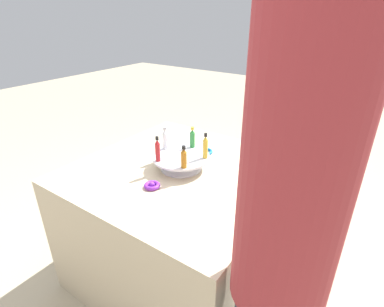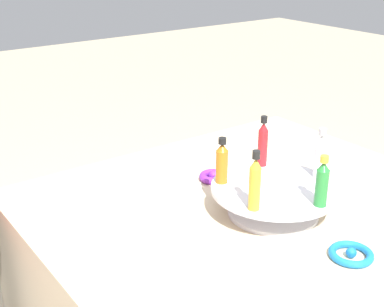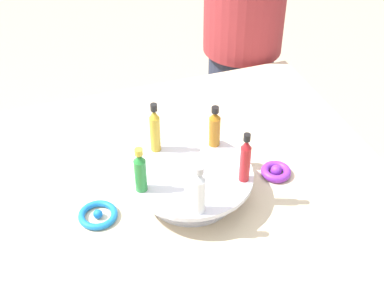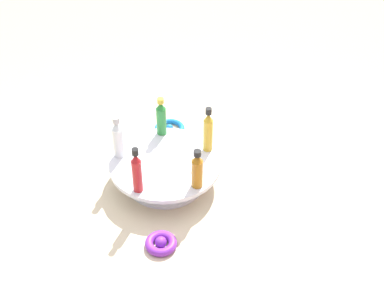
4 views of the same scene
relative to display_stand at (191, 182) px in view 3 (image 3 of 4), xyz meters
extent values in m
cube|color=beige|center=(0.00, 0.00, -0.42)|extent=(1.08, 1.08, 0.74)
cylinder|color=silver|center=(0.00, 0.00, -0.04)|extent=(0.22, 0.22, 0.01)
cylinder|color=silver|center=(0.00, 0.00, -0.01)|extent=(0.12, 0.12, 0.05)
cylinder|color=silver|center=(0.00, 0.00, 0.02)|extent=(0.31, 0.31, 0.01)
cylinder|color=#AD6B19|center=(0.09, -0.10, 0.07)|extent=(0.03, 0.03, 0.08)
cone|color=#AD6B19|center=(0.09, -0.10, 0.12)|extent=(0.03, 0.03, 0.02)
cylinder|color=black|center=(0.09, -0.10, 0.14)|extent=(0.02, 0.02, 0.02)
cylinder|color=gold|center=(0.12, 0.05, 0.08)|extent=(0.03, 0.03, 0.10)
cone|color=gold|center=(0.12, 0.05, 0.14)|extent=(0.03, 0.03, 0.02)
cylinder|color=black|center=(0.12, 0.05, 0.16)|extent=(0.02, 0.02, 0.02)
cylinder|color=#288438|center=(-0.02, 0.13, 0.07)|extent=(0.03, 0.03, 0.09)
cone|color=#288438|center=(-0.02, 0.13, 0.13)|extent=(0.03, 0.03, 0.02)
cylinder|color=gold|center=(-0.02, 0.13, 0.14)|extent=(0.02, 0.02, 0.02)
cylinder|color=silver|center=(-0.13, 0.02, 0.08)|extent=(0.03, 0.03, 0.09)
cone|color=silver|center=(-0.13, 0.02, 0.13)|extent=(0.03, 0.03, 0.02)
cylinder|color=#B2B2B7|center=(-0.13, 0.02, 0.15)|extent=(0.02, 0.02, 0.02)
cylinder|color=#B21E23|center=(-0.06, -0.11, 0.08)|extent=(0.03, 0.03, 0.10)
cone|color=#B21E23|center=(-0.06, -0.11, 0.14)|extent=(0.02, 0.02, 0.02)
cylinder|color=black|center=(-0.06, -0.11, 0.16)|extent=(0.02, 0.02, 0.02)
torus|color=purple|center=(0.00, -0.24, -0.03)|extent=(0.08, 0.08, 0.02)
sphere|color=purple|center=(0.00, -0.24, -0.03)|extent=(0.03, 0.03, 0.03)
torus|color=blue|center=(0.00, 0.24, -0.04)|extent=(0.10, 0.10, 0.02)
sphere|color=blue|center=(0.00, 0.24, -0.03)|extent=(0.02, 0.02, 0.02)
cylinder|color=#282D42|center=(0.71, -0.45, -0.43)|extent=(0.25, 0.25, 0.72)
camera|label=1|loc=(0.87, -1.15, 0.74)|focal=28.00mm
camera|label=2|loc=(0.85, 0.82, 0.60)|focal=50.00mm
camera|label=3|loc=(-0.93, 0.32, 0.90)|focal=50.00mm
camera|label=4|loc=(0.09, -1.12, 0.98)|focal=50.00mm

